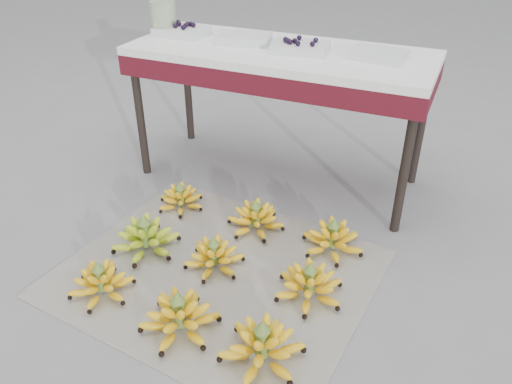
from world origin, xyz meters
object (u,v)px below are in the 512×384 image
at_px(bunch_mid_center, 214,257).
at_px(bunch_back_center, 256,219).
at_px(bunch_mid_left, 146,238).
at_px(vendor_table, 280,65).
at_px(newspaper_mat, 218,272).
at_px(bunch_back_right, 333,239).
at_px(tray_right, 300,47).
at_px(bunch_front_center, 179,317).
at_px(bunch_mid_right, 309,285).
at_px(tray_far_left, 182,31).
at_px(bunch_front_right, 262,346).
at_px(tray_far_right, 378,54).
at_px(bunch_front_left, 101,283).
at_px(bunch_back_left, 181,199).
at_px(glass_jar, 163,18).
at_px(tray_left, 245,39).

height_order(bunch_mid_center, bunch_back_center, bunch_back_center).
relative_size(bunch_mid_left, vendor_table, 0.26).
relative_size(newspaper_mat, bunch_back_right, 4.04).
bearing_deg(bunch_mid_center, bunch_back_center, 66.59).
relative_size(bunch_mid_left, tray_right, 1.37).
xyz_separation_m(bunch_front_center, bunch_mid_left, (-0.39, 0.35, 0.00)).
relative_size(bunch_mid_right, vendor_table, 0.24).
xyz_separation_m(bunch_back_center, tray_right, (0.01, 0.50, 0.69)).
xyz_separation_m(bunch_mid_center, bunch_back_right, (0.43, 0.32, 0.00)).
bearing_deg(tray_far_left, bunch_back_right, -27.87).
relative_size(bunch_front_right, tray_far_right, 1.38).
xyz_separation_m(bunch_front_left, tray_far_left, (-0.29, 1.20, 0.69)).
relative_size(bunch_mid_center, vendor_table, 0.21).
bearing_deg(bunch_mid_center, bunch_mid_right, -16.25).
relative_size(bunch_front_right, bunch_mid_center, 1.18).
xyz_separation_m(bunch_mid_left, bunch_mid_right, (0.77, 0.00, -0.00)).
xyz_separation_m(newspaper_mat, bunch_front_center, (0.02, -0.34, 0.06)).
bearing_deg(bunch_mid_right, tray_right, 134.53).
bearing_deg(bunch_back_center, bunch_front_left, -101.71).
bearing_deg(bunch_mid_right, bunch_mid_left, -158.77).
bearing_deg(bunch_front_center, vendor_table, 85.05).
bearing_deg(bunch_back_left, tray_far_left, 138.30).
bearing_deg(bunch_front_right, bunch_front_center, 162.73).
height_order(bunch_front_center, tray_far_left, tray_far_left).
relative_size(bunch_mid_center, bunch_mid_right, 0.87).
height_order(bunch_front_right, bunch_back_right, bunch_front_right).
bearing_deg(glass_jar, bunch_mid_right, -37.08).
distance_m(bunch_front_right, tray_far_left, 1.74).
xyz_separation_m(bunch_front_right, tray_left, (-0.64, 1.25, 0.68)).
xyz_separation_m(tray_far_left, tray_far_right, (1.05, -0.00, -0.00)).
bearing_deg(bunch_mid_left, bunch_front_left, -112.11).
distance_m(bunch_mid_left, bunch_back_right, 0.84).
height_order(bunch_front_center, bunch_mid_right, bunch_front_center).
bearing_deg(bunch_back_left, tray_right, 70.99).
xyz_separation_m(bunch_front_right, bunch_back_right, (0.05, 0.69, -0.00)).
distance_m(bunch_front_center, bunch_mid_right, 0.52).
relative_size(tray_far_left, tray_left, 0.90).
xyz_separation_m(bunch_front_left, bunch_mid_left, (-0.00, 0.31, 0.01)).
xyz_separation_m(newspaper_mat, tray_left, (-0.28, 0.90, 0.74)).
bearing_deg(tray_far_left, bunch_front_right, -51.13).
height_order(bunch_front_center, tray_left, tray_left).
xyz_separation_m(bunch_front_center, tray_right, (0.01, 1.20, 0.68)).
bearing_deg(bunch_front_center, tray_left, 94.19).
distance_m(bunch_back_right, glass_jar, 1.48).
distance_m(bunch_mid_center, bunch_back_right, 0.53).
distance_m(bunch_front_left, vendor_table, 1.34).
xyz_separation_m(bunch_back_center, vendor_table, (-0.10, 0.52, 0.58)).
relative_size(newspaper_mat, bunch_back_center, 3.67).
xyz_separation_m(bunch_back_right, tray_far_right, (-0.00, 0.55, 0.68)).
bearing_deg(vendor_table, tray_right, -8.48).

